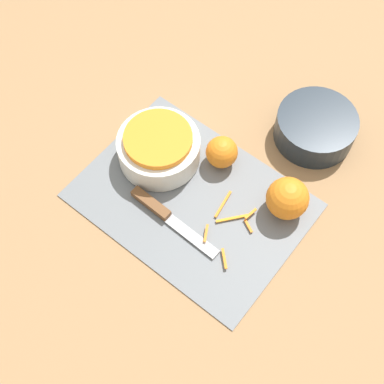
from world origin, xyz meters
name	(u,v)px	position (x,y,z in m)	size (l,w,h in m)	color
ground_plane	(192,201)	(0.00, 0.00, 0.00)	(4.00, 4.00, 0.00)	#9E754C
cutting_board	(192,200)	(0.00, 0.00, 0.00)	(0.44, 0.32, 0.01)	slate
bowl_speckled	(159,147)	(-0.12, 0.04, 0.04)	(0.17, 0.17, 0.07)	silver
bowl_dark	(315,127)	(0.11, 0.28, 0.03)	(0.17, 0.17, 0.06)	#1E2833
knife	(160,210)	(-0.03, -0.06, 0.01)	(0.21, 0.03, 0.02)	brown
orange_left	(287,198)	(0.16, 0.10, 0.05)	(0.08, 0.08, 0.08)	orange
orange_right	(222,152)	(-0.01, 0.11, 0.04)	(0.07, 0.07, 0.07)	orange
peel_pile	(229,223)	(0.09, 0.00, 0.01)	(0.10, 0.14, 0.01)	orange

